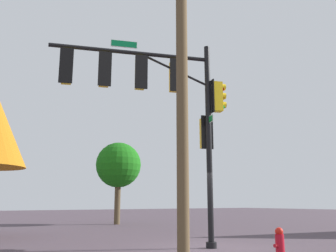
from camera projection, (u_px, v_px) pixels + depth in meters
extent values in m
plane|color=#493C45|center=(211.00, 248.00, 12.00)|extent=(120.00, 120.00, 0.00)
cylinder|color=black|center=(209.00, 142.00, 12.74)|extent=(0.20, 0.20, 7.19)
cylinder|color=black|center=(211.00, 245.00, 12.02)|extent=(0.36, 0.36, 0.20)
cylinder|color=black|center=(132.00, 53.00, 12.72)|extent=(5.37, 1.91, 0.14)
cylinder|color=black|center=(174.00, 70.00, 12.97)|extent=(2.45, 0.89, 1.07)
cube|color=yellow|center=(175.00, 76.00, 12.93)|extent=(0.42, 0.44, 1.10)
cube|color=black|center=(176.00, 75.00, 12.74)|extent=(0.43, 0.18, 1.22)
sphere|color=maroon|center=(173.00, 69.00, 13.19)|extent=(0.22, 0.22, 0.22)
cylinder|color=yellow|center=(173.00, 69.00, 13.25)|extent=(0.26, 0.21, 0.23)
sphere|color=#855607|center=(173.00, 78.00, 13.12)|extent=(0.22, 0.22, 0.22)
cylinder|color=yellow|center=(173.00, 78.00, 13.18)|extent=(0.26, 0.21, 0.23)
sphere|color=#20FF59|center=(173.00, 87.00, 13.05)|extent=(0.22, 0.22, 0.22)
cylinder|color=yellow|center=(173.00, 86.00, 13.11)|extent=(0.26, 0.21, 0.23)
cube|color=yellow|center=(140.00, 74.00, 12.63)|extent=(0.41, 0.44, 1.10)
cube|color=black|center=(141.00, 72.00, 12.45)|extent=(0.43, 0.17, 1.22)
sphere|color=maroon|center=(139.00, 66.00, 12.89)|extent=(0.22, 0.22, 0.22)
cylinder|color=yellow|center=(139.00, 66.00, 12.96)|extent=(0.26, 0.20, 0.23)
sphere|color=#855607|center=(139.00, 75.00, 12.82)|extent=(0.22, 0.22, 0.22)
cylinder|color=yellow|center=(139.00, 75.00, 12.89)|extent=(0.26, 0.20, 0.23)
sphere|color=#20FF59|center=(139.00, 85.00, 12.75)|extent=(0.22, 0.22, 0.22)
cylinder|color=yellow|center=(139.00, 84.00, 12.82)|extent=(0.26, 0.20, 0.23)
cube|color=gold|center=(104.00, 71.00, 12.34)|extent=(0.41, 0.44, 1.10)
cube|color=black|center=(105.00, 69.00, 12.16)|extent=(0.43, 0.16, 1.22)
sphere|color=maroon|center=(104.00, 63.00, 12.60)|extent=(0.22, 0.22, 0.22)
cylinder|color=gold|center=(104.00, 63.00, 12.67)|extent=(0.26, 0.20, 0.23)
sphere|color=#855607|center=(104.00, 73.00, 12.53)|extent=(0.22, 0.22, 0.22)
cylinder|color=gold|center=(104.00, 72.00, 12.60)|extent=(0.26, 0.20, 0.23)
sphere|color=#20FF59|center=(103.00, 82.00, 12.46)|extent=(0.22, 0.22, 0.22)
cylinder|color=gold|center=(103.00, 81.00, 12.53)|extent=(0.26, 0.20, 0.23)
cube|color=yellow|center=(67.00, 67.00, 12.05)|extent=(0.42, 0.45, 1.10)
cube|color=black|center=(66.00, 65.00, 11.86)|extent=(0.43, 0.19, 1.22)
sphere|color=maroon|center=(68.00, 60.00, 12.31)|extent=(0.22, 0.22, 0.22)
cylinder|color=yellow|center=(68.00, 59.00, 12.38)|extent=(0.27, 0.21, 0.23)
sphere|color=#855607|center=(67.00, 70.00, 12.24)|extent=(0.22, 0.22, 0.22)
cylinder|color=yellow|center=(67.00, 69.00, 12.31)|extent=(0.27, 0.21, 0.23)
sphere|color=#20FF59|center=(66.00, 79.00, 12.17)|extent=(0.22, 0.22, 0.22)
cylinder|color=yellow|center=(67.00, 78.00, 12.24)|extent=(0.27, 0.21, 0.23)
cube|color=yellow|center=(217.00, 97.00, 13.17)|extent=(0.44, 0.42, 1.10)
cube|color=black|center=(212.00, 97.00, 13.12)|extent=(0.18, 0.43, 1.22)
sphere|color=maroon|center=(222.00, 88.00, 13.28)|extent=(0.22, 0.22, 0.22)
cylinder|color=yellow|center=(223.00, 87.00, 13.31)|extent=(0.21, 0.26, 0.23)
sphere|color=#855607|center=(222.00, 97.00, 13.21)|extent=(0.22, 0.22, 0.22)
cylinder|color=yellow|center=(223.00, 96.00, 13.24)|extent=(0.21, 0.26, 0.23)
sphere|color=#20FF59|center=(222.00, 106.00, 13.14)|extent=(0.22, 0.22, 0.22)
cylinder|color=yellow|center=(224.00, 105.00, 13.17)|extent=(0.21, 0.26, 0.23)
cube|color=yellow|center=(205.00, 133.00, 13.15)|extent=(0.42, 0.44, 1.10)
cube|color=black|center=(207.00, 132.00, 12.96)|extent=(0.43, 0.18, 1.22)
sphere|color=maroon|center=(203.00, 125.00, 13.41)|extent=(0.22, 0.22, 0.22)
cylinder|color=yellow|center=(203.00, 124.00, 13.48)|extent=(0.26, 0.21, 0.23)
sphere|color=#855607|center=(204.00, 134.00, 13.34)|extent=(0.22, 0.22, 0.22)
cylinder|color=yellow|center=(203.00, 133.00, 13.41)|extent=(0.26, 0.21, 0.23)
sphere|color=#20FF59|center=(204.00, 143.00, 13.27)|extent=(0.22, 0.22, 0.22)
cylinder|color=yellow|center=(203.00, 142.00, 13.34)|extent=(0.26, 0.21, 0.23)
cube|color=white|center=(124.00, 44.00, 12.71)|extent=(0.90, 0.32, 0.26)
cube|color=#096F38|center=(124.00, 44.00, 12.71)|extent=(0.86, 0.31, 0.22)
cube|color=white|center=(208.00, 120.00, 12.90)|extent=(0.32, 0.90, 0.26)
cube|color=#0E732B|center=(208.00, 120.00, 12.90)|extent=(0.31, 0.86, 0.22)
cylinder|color=brown|center=(182.00, 92.00, 8.88)|extent=(0.29, 0.29, 8.33)
cylinder|color=red|center=(280.00, 247.00, 9.78)|extent=(0.24, 0.24, 0.65)
sphere|color=red|center=(279.00, 231.00, 9.86)|extent=(0.22, 0.22, 0.22)
cylinder|color=red|center=(276.00, 246.00, 9.71)|extent=(0.12, 0.10, 0.10)
cylinder|color=brown|center=(117.00, 204.00, 24.96)|extent=(0.41, 0.41, 2.73)
sphere|color=#186613|center=(118.00, 165.00, 25.52)|extent=(3.17, 3.17, 3.17)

